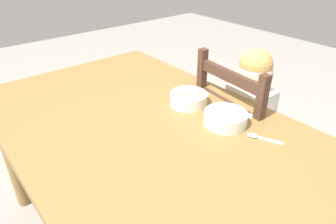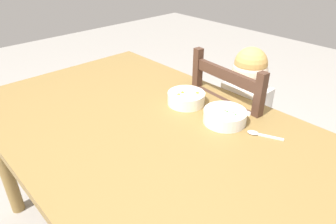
# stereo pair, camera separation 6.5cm
# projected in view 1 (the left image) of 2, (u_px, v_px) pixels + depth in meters

# --- Properties ---
(dining_table) EXTENTS (1.60, 1.00, 0.74)m
(dining_table) POSITION_uv_depth(u_px,v_px,m) (148.00, 142.00, 1.29)
(dining_table) COLOR olive
(dining_table) RESTS_ON ground
(dining_chair) EXTENTS (0.46, 0.46, 0.94)m
(dining_chair) POSITION_uv_depth(u_px,v_px,m) (241.00, 142.00, 1.64)
(dining_chair) COLOR #492F23
(dining_chair) RESTS_ON ground
(child_figure) EXTENTS (0.32, 0.31, 0.96)m
(child_figure) POSITION_uv_depth(u_px,v_px,m) (245.00, 113.00, 1.54)
(child_figure) COLOR white
(child_figure) RESTS_ON ground
(bowl_of_peas) EXTENTS (0.17, 0.17, 0.06)m
(bowl_of_peas) POSITION_uv_depth(u_px,v_px,m) (225.00, 118.00, 1.24)
(bowl_of_peas) COLOR white
(bowl_of_peas) RESTS_ON dining_table
(bowl_of_carrots) EXTENTS (0.17, 0.17, 0.06)m
(bowl_of_carrots) POSITION_uv_depth(u_px,v_px,m) (188.00, 98.00, 1.39)
(bowl_of_carrots) COLOR white
(bowl_of_carrots) RESTS_ON dining_table
(spoon) EXTENTS (0.13, 0.07, 0.01)m
(spoon) POSITION_uv_depth(u_px,v_px,m) (258.00, 137.00, 1.16)
(spoon) COLOR silver
(spoon) RESTS_ON dining_table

